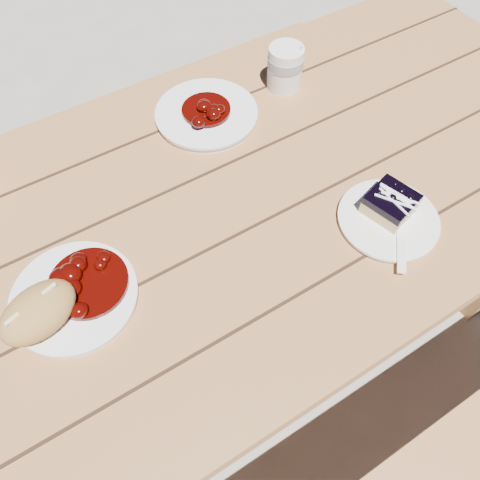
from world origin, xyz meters
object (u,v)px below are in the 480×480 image
picnic_table (177,271)px  coffee_cup (285,68)px  main_plate (75,297)px  blueberry_cake (391,203)px  second_plate (207,115)px  dessert_plate (388,220)px  bread_roll (38,312)px

picnic_table → coffee_cup: size_ratio=20.35×
main_plate → blueberry_cake: blueberry_cake is taller
coffee_cup → second_plate: size_ratio=0.45×
dessert_plate → main_plate: bearing=164.6°
dessert_plate → coffee_cup: size_ratio=1.87×
bread_roll → dessert_plate: size_ratio=0.71×
second_plate → dessert_plate: bearing=-70.4°
main_plate → bread_roll: bearing=-160.0°
bread_roll → second_plate: bread_roll is taller
dessert_plate → second_plate: second_plate is taller
bread_roll → dessert_plate: 0.63m
coffee_cup → dessert_plate: bearing=-97.3°
bread_roll → blueberry_cake: size_ratio=1.32×
picnic_table → second_plate: (0.21, 0.22, 0.17)m
main_plate → blueberry_cake: 0.59m
second_plate → bread_roll: bearing=-147.7°
blueberry_cake → second_plate: (-0.16, 0.41, -0.02)m
main_plate → second_plate: size_ratio=0.94×
main_plate → picnic_table: bearing=13.9°
main_plate → blueberry_cake: bearing=-13.7°
main_plate → dessert_plate: (0.56, -0.15, -0.00)m
picnic_table → second_plate: second_plate is taller
bread_roll → dessert_plate: (0.61, -0.13, -0.04)m
bread_roll → blueberry_cake: bearing=-10.8°
bread_roll → coffee_cup: 0.73m
bread_roll → second_plate: bearing=32.3°
main_plate → bread_roll: 0.07m
picnic_table → blueberry_cake: size_ratio=20.38×
picnic_table → dessert_plate: dessert_plate is taller
dessert_plate → second_plate: size_ratio=0.84×
blueberry_cake → coffee_cup: 0.41m
picnic_table → bread_roll: 0.34m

